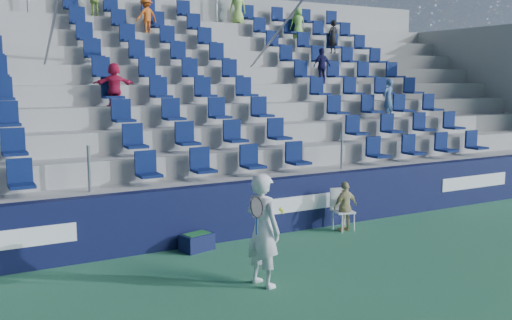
{
  "coord_description": "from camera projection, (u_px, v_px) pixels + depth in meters",
  "views": [
    {
      "loc": [
        -5.38,
        -7.33,
        3.35
      ],
      "look_at": [
        0.2,
        2.8,
        1.7
      ],
      "focal_mm": 40.0,
      "sensor_mm": 36.0,
      "label": 1
    }
  ],
  "objects": [
    {
      "name": "ground",
      "position": [
        327.0,
        284.0,
        9.4
      ],
      "size": [
        70.0,
        70.0,
        0.0
      ],
      "primitive_type": "plane",
      "color": "#31734C",
      "rests_on": "ground"
    },
    {
      "name": "sponsor_wall",
      "position": [
        240.0,
        210.0,
        12.05
      ],
      "size": [
        24.0,
        0.32,
        1.2
      ],
      "color": "#0F1438",
      "rests_on": "ground"
    },
    {
      "name": "grandstand",
      "position": [
        158.0,
        122.0,
        16.25
      ],
      "size": [
        24.0,
        8.17,
        6.63
      ],
      "color": "#999994",
      "rests_on": "ground"
    },
    {
      "name": "tennis_player",
      "position": [
        263.0,
        230.0,
        9.2
      ],
      "size": [
        0.7,
        0.77,
        1.86
      ],
      "color": "silver",
      "rests_on": "ground"
    },
    {
      "name": "line_judge_chair",
      "position": [
        341.0,
        206.0,
        12.71
      ],
      "size": [
        0.49,
        0.51,
        0.93
      ],
      "color": "white",
      "rests_on": "ground"
    },
    {
      "name": "line_judge",
      "position": [
        345.0,
        206.0,
        12.58
      ],
      "size": [
        0.67,
        0.33,
        1.11
      ],
      "primitive_type": "imported",
      "rotation": [
        0.0,
        0.0,
        3.23
      ],
      "color": "tan",
      "rests_on": "ground"
    },
    {
      "name": "ball_bin",
      "position": [
        197.0,
        241.0,
        11.21
      ],
      "size": [
        0.69,
        0.54,
        0.35
      ],
      "color": "#0F1539",
      "rests_on": "ground"
    }
  ]
}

